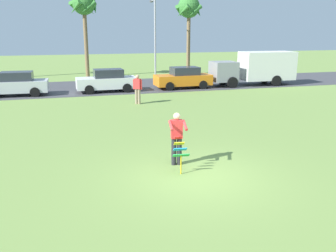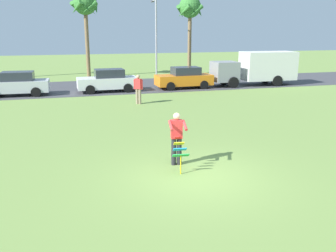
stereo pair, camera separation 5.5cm
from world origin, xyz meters
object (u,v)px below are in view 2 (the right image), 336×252
at_px(kite_held, 180,150).
at_px(parked_car_silver, 17,84).
at_px(person_kite_flyer, 177,137).
at_px(parked_car_orange, 184,78).
at_px(palm_tree_centre_far, 190,10).
at_px(parked_car_white, 108,81).
at_px(person_walker_near, 138,88).
at_px(palm_tree_right_near, 85,6).
at_px(streetlight_pole, 156,33).
at_px(parked_truck_grey_van, 258,67).

height_order(kite_held, parked_car_silver, parked_car_silver).
distance_m(person_kite_flyer, parked_car_orange, 16.36).
bearing_deg(palm_tree_centre_far, parked_car_silver, -150.23).
bearing_deg(parked_car_white, palm_tree_centre_far, 43.62).
distance_m(palm_tree_centre_far, person_walker_near, 16.67).
xyz_separation_m(kite_held, palm_tree_centre_far, (8.87, 24.75, 5.44)).
bearing_deg(palm_tree_centre_far, palm_tree_right_near, 177.44).
xyz_separation_m(person_kite_flyer, palm_tree_right_near, (-1.03, 24.56, 5.37)).
distance_m(kite_held, palm_tree_centre_far, 26.85).
height_order(parked_car_silver, palm_tree_centre_far, palm_tree_centre_far).
xyz_separation_m(parked_car_white, streetlight_pole, (5.43, 7.59, 3.22)).
xyz_separation_m(person_kite_flyer, parked_car_silver, (-6.39, 15.45, -0.18)).
xyz_separation_m(parked_car_white, palm_tree_centre_far, (9.10, 8.68, 5.37)).
bearing_deg(streetlight_pole, parked_car_white, -125.59).
xyz_separation_m(parked_car_orange, parked_truck_grey_van, (6.17, 0.00, 0.64)).
bearing_deg(parked_car_white, parked_car_silver, -179.98).
bearing_deg(streetlight_pole, parked_car_silver, -146.57).
height_order(parked_car_orange, palm_tree_right_near, palm_tree_right_near).
bearing_deg(person_kite_flyer, person_walker_near, 85.31).
bearing_deg(streetlight_pole, person_kite_flyer, -102.48).
bearing_deg(parked_car_orange, streetlight_pole, 92.13).
height_order(parked_car_orange, person_walker_near, person_walker_near).
distance_m(person_kite_flyer, person_walker_near, 10.45).
relative_size(palm_tree_right_near, palm_tree_centre_far, 1.02).
bearing_deg(parked_truck_grey_van, kite_held, -125.92).
relative_size(parked_car_orange, streetlight_pole, 0.60).
relative_size(kite_held, parked_car_silver, 0.25).
bearing_deg(person_kite_flyer, palm_tree_centre_far, 70.01).
height_order(parked_car_orange, parked_truck_grey_van, parked_truck_grey_van).
bearing_deg(palm_tree_right_near, person_walker_near, -82.41).
height_order(palm_tree_right_near, person_walker_near, palm_tree_right_near).
distance_m(kite_held, parked_truck_grey_van, 19.87).
bearing_deg(kite_held, palm_tree_right_near, 92.13).
xyz_separation_m(parked_car_silver, parked_car_white, (6.06, 0.00, 0.00)).
bearing_deg(parked_truck_grey_van, person_walker_near, -154.83).
relative_size(parked_car_white, palm_tree_right_near, 0.55).
bearing_deg(streetlight_pole, parked_car_orange, -87.87).
bearing_deg(parked_car_white, kite_held, -89.15).
distance_m(parked_truck_grey_van, palm_tree_right_near, 16.30).
bearing_deg(streetlight_pole, palm_tree_right_near, 166.00).
relative_size(parked_car_silver, palm_tree_centre_far, 0.57).
xyz_separation_m(person_kite_flyer, person_walker_near, (0.85, 10.42, -0.02)).
xyz_separation_m(kite_held, palm_tree_right_near, (-0.94, 25.19, 5.62)).
relative_size(parked_car_silver, parked_truck_grey_van, 0.63).
xyz_separation_m(palm_tree_right_near, streetlight_pole, (6.13, -1.53, -2.33)).
height_order(kite_held, streetlight_pole, streetlight_pole).
distance_m(palm_tree_right_near, palm_tree_centre_far, 9.82).
height_order(parked_car_silver, person_walker_near, person_walker_near).
relative_size(palm_tree_right_near, streetlight_pole, 1.10).
bearing_deg(person_walker_near, palm_tree_centre_far, 59.98).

